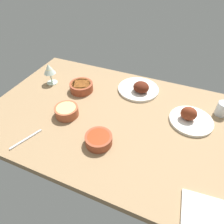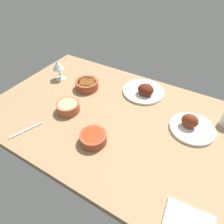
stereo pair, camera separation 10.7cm
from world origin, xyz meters
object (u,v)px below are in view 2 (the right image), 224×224
object	(u,v)px
bowl_soup	(87,84)
fork_loose	(26,130)
bowl_sauce	(93,138)
wine_glass	(58,66)
bowl_pasta	(68,107)
plate_near_viewer	(191,126)
plate_center_main	(144,91)

from	to	relation	value
bowl_soup	fork_loose	xyz separation A→B (cm)	(-4.94, -46.59, -2.52)
bowl_sauce	wine_glass	distance (cm)	62.52
bowl_pasta	bowl_soup	bearing A→B (deg)	99.56
fork_loose	plate_near_viewer	bearing A→B (deg)	-37.85
bowl_soup	bowl_sauce	size ratio (longest dim) A/B	1.13
fork_loose	plate_center_main	bearing A→B (deg)	-12.53
bowl_soup	bowl_pasta	world-z (taller)	same
fork_loose	bowl_soup	bearing A→B (deg)	14.74
bowl_pasta	wine_glass	xyz separation A→B (cm)	(-26.77, 23.36, 6.97)
fork_loose	bowl_pasta	bearing A→B (deg)	-0.24
bowl_soup	fork_loose	size ratio (longest dim) A/B	0.87
bowl_pasta	fork_loose	bearing A→B (deg)	-111.03
plate_near_viewer	wine_glass	distance (cm)	90.52
bowl_soup	wine_glass	distance (cm)	23.87
bowl_pasta	bowl_sauce	bearing A→B (deg)	-24.18
bowl_pasta	bowl_sauce	distance (cm)	27.25
plate_center_main	wine_glass	bearing A→B (deg)	-166.82
bowl_soup	bowl_pasta	bearing A→B (deg)	-80.44
plate_center_main	bowl_soup	size ratio (longest dim) A/B	1.77
bowl_pasta	wine_glass	size ratio (longest dim) A/B	0.92
plate_center_main	bowl_pasta	world-z (taller)	plate_center_main
plate_near_viewer	bowl_pasta	xyz separation A→B (cm)	(-63.39, -20.94, 0.67)
bowl_sauce	fork_loose	size ratio (longest dim) A/B	0.77
wine_glass	plate_near_viewer	bearing A→B (deg)	-1.54
bowl_pasta	bowl_sauce	xyz separation A→B (cm)	(24.85, -11.16, -0.25)
bowl_soup	wine_glass	world-z (taller)	wine_glass
plate_near_viewer	bowl_sauce	distance (cm)	50.15
plate_center_main	bowl_sauce	bearing A→B (deg)	-96.69
bowl_soup	bowl_sauce	xyz separation A→B (cm)	(28.81, -34.63, -0.21)
plate_near_viewer	fork_loose	size ratio (longest dim) A/B	1.35
plate_center_main	plate_near_viewer	world-z (taller)	plate_near_viewer
plate_center_main	bowl_soup	xyz separation A→B (cm)	(-34.43, -13.29, 0.69)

